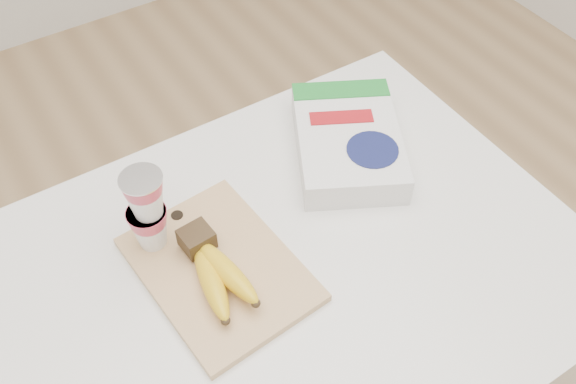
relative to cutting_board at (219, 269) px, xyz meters
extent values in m
cube|color=#DBB678|center=(0.00, 0.00, 0.00)|extent=(0.23, 0.31, 0.01)
cube|color=#382816|center=(-0.01, 0.05, 0.03)|extent=(0.05, 0.05, 0.03)
ellipsoid|color=yellow|center=(-0.03, -0.03, 0.02)|extent=(0.06, 0.16, 0.05)
sphere|color=#382816|center=(-0.04, -0.10, 0.02)|extent=(0.01, 0.01, 0.01)
ellipsoid|color=yellow|center=(0.00, -0.03, 0.03)|extent=(0.05, 0.16, 0.05)
sphere|color=#382816|center=(0.01, -0.10, 0.03)|extent=(0.01, 0.01, 0.01)
cylinder|color=silver|center=(-0.06, 0.09, 0.16)|extent=(0.06, 0.06, 0.00)
cube|color=silver|center=(0.32, 0.10, 0.02)|extent=(0.28, 0.32, 0.06)
cube|color=#1C802C|center=(0.37, 0.20, 0.05)|extent=(0.18, 0.12, 0.00)
cylinder|color=#131A4A|center=(0.32, 0.04, 0.05)|extent=(0.12, 0.12, 0.00)
cube|color=#A61319|center=(0.32, 0.14, 0.05)|extent=(0.11, 0.08, 0.00)
camera|label=1|loc=(-0.21, -0.53, 0.83)|focal=40.00mm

